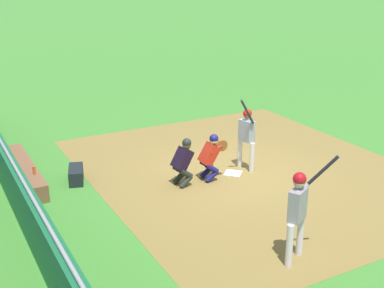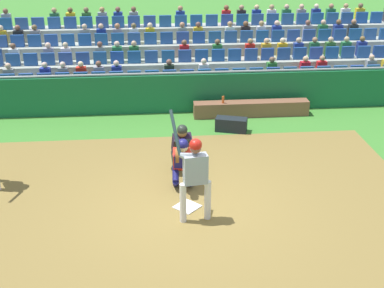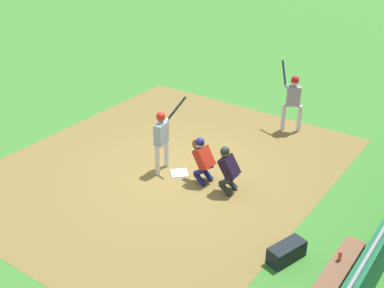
# 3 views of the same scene
# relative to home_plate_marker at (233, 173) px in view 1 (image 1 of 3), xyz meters

# --- Properties ---
(ground_plane) EXTENTS (160.00, 160.00, 0.00)m
(ground_plane) POSITION_rel_home_plate_marker_xyz_m (0.00, 0.00, -0.02)
(ground_plane) COLOR #3D812E
(infield_dirt_patch) EXTENTS (9.91, 8.27, 0.01)m
(infield_dirt_patch) POSITION_rel_home_plate_marker_xyz_m (0.00, 0.50, -0.01)
(infield_dirt_patch) COLOR olive
(infield_dirt_patch) RESTS_ON ground_plane
(home_plate_marker) EXTENTS (0.62, 0.62, 0.02)m
(home_plate_marker) POSITION_rel_home_plate_marker_xyz_m (0.00, 0.00, 0.00)
(home_plate_marker) COLOR white
(home_plate_marker) RESTS_ON infield_dirt_patch
(batter_at_plate) EXTENTS (0.78, 0.67, 2.15)m
(batter_at_plate) POSITION_rel_home_plate_marker_xyz_m (-0.11, 0.48, 1.06)
(batter_at_plate) COLOR silver
(batter_at_plate) RESTS_ON ground_plane
(catcher_crouching) EXTENTS (0.48, 0.71, 1.26)m
(catcher_crouching) POSITION_rel_home_plate_marker_xyz_m (0.04, -0.73, 0.69)
(catcher_crouching) COLOR navy
(catcher_crouching) RESTS_ON ground_plane
(home_plate_umpire) EXTENTS (0.49, 0.53, 1.26)m
(home_plate_umpire) POSITION_rel_home_plate_marker_xyz_m (0.00, -1.52, 0.67)
(home_plate_umpire) COLOR #222922
(home_plate_umpire) RESTS_ON ground_plane
(dugout_wall) EXTENTS (17.56, 0.24, 1.23)m
(dugout_wall) POSITION_rel_home_plate_marker_xyz_m (0.00, -5.55, 0.57)
(dugout_wall) COLOR #175E35
(dugout_wall) RESTS_ON ground_plane
(dugout_bench) EXTENTS (3.41, 0.40, 0.44)m
(dugout_bench) POSITION_rel_home_plate_marker_xyz_m (-2.30, -5.00, 0.20)
(dugout_bench) COLOR brown
(dugout_bench) RESTS_ON ground_plane
(water_bottle_on_bench) EXTENTS (0.07, 0.07, 0.21)m
(water_bottle_on_bench) POSITION_rel_home_plate_marker_xyz_m (-1.45, -4.95, 0.53)
(water_bottle_on_bench) COLOR #D25221
(water_bottle_on_bench) RESTS_ON dugout_bench
(equipment_duffel_bag) EXTENTS (0.92, 0.60, 0.38)m
(equipment_duffel_bag) POSITION_rel_home_plate_marker_xyz_m (-1.53, -3.89, 0.17)
(equipment_duffel_bag) COLOR black
(equipment_duffel_bag) RESTS_ON ground_plane
(on_deck_batter) EXTENTS (0.53, 0.95, 2.14)m
(on_deck_batter) POSITION_rel_home_plate_marker_xyz_m (4.16, -1.29, 1.12)
(on_deck_batter) COLOR silver
(on_deck_batter) RESTS_ON ground_plane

